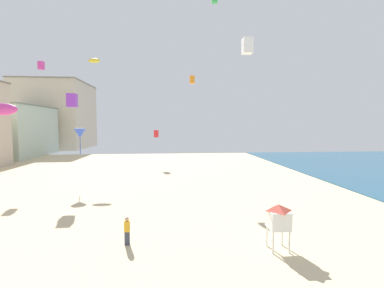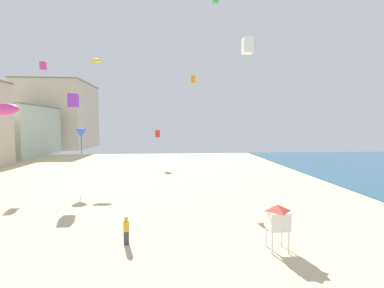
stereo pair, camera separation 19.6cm
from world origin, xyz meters
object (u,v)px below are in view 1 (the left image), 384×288
object	(u,v)px
kite_white_box	(247,46)
lifeguard_stand	(278,217)
kite_yellow_parafoil	(94,61)
kite_magenta_parafoil	(1,109)
kite_blue_delta	(80,133)
kite_magenta_box	(41,65)
kite_orange_box	(192,80)
kite_red_box	(156,134)
kite_purple_box	(72,100)
kite_flyer	(127,229)

from	to	relation	value
kite_white_box	lifeguard_stand	bearing A→B (deg)	-88.50
kite_yellow_parafoil	lifeguard_stand	bearing A→B (deg)	-58.51
kite_magenta_parafoil	kite_white_box	size ratio (longest dim) A/B	2.41
lifeguard_stand	kite_blue_delta	size ratio (longest dim) A/B	0.90
kite_magenta_box	kite_blue_delta	distance (m)	14.50
lifeguard_stand	kite_yellow_parafoil	size ratio (longest dim) A/B	1.48
kite_yellow_parafoil	kite_white_box	distance (m)	28.29
kite_orange_box	kite_red_box	distance (m)	15.66
kite_magenta_parafoil	kite_red_box	size ratio (longest dim) A/B	2.30
kite_yellow_parafoil	kite_blue_delta	xyz separation A→B (m)	(1.33, -11.47, -10.65)
kite_purple_box	kite_magenta_box	distance (m)	12.45
kite_purple_box	kite_magenta_box	world-z (taller)	kite_magenta_box
kite_purple_box	kite_red_box	size ratio (longest dim) A/B	1.23
kite_magenta_parafoil	kite_blue_delta	xyz separation A→B (m)	(4.74, 5.72, -2.30)
kite_purple_box	kite_orange_box	world-z (taller)	kite_orange_box
kite_yellow_parafoil	kite_magenta_parafoil	distance (m)	19.42
kite_magenta_box	kite_red_box	distance (m)	18.90
kite_purple_box	kite_orange_box	bearing A→B (deg)	3.06
kite_magenta_box	kite_blue_delta	xyz separation A→B (m)	(7.61, -8.33, -9.12)
kite_white_box	kite_magenta_box	world-z (taller)	kite_magenta_box
kite_yellow_parafoil	kite_orange_box	distance (m)	18.36
kite_magenta_parafoil	kite_flyer	bearing A→B (deg)	-38.21
kite_orange_box	kite_yellow_parafoil	bearing A→B (deg)	141.31
kite_purple_box	kite_blue_delta	distance (m)	3.67
kite_purple_box	kite_magenta_box	size ratio (longest dim) A/B	1.36
kite_white_box	kite_orange_box	distance (m)	11.57
lifeguard_stand	kite_red_box	bearing A→B (deg)	117.02
lifeguard_stand	kite_white_box	size ratio (longest dim) A/B	2.26
kite_flyer	kite_purple_box	xyz separation A→B (m)	(-8.07, 14.97, 8.67)
kite_orange_box	kite_blue_delta	size ratio (longest dim) A/B	0.30
kite_flyer	kite_purple_box	distance (m)	19.09
kite_flyer	kite_orange_box	bearing A→B (deg)	-101.51
lifeguard_stand	kite_magenta_parafoil	xyz separation A→B (m)	(-20.62, 10.91, 6.44)
kite_magenta_box	lifeguard_stand	bearing A→B (deg)	-46.73
kite_flyer	lifeguard_stand	xyz separation A→B (m)	(8.41, -1.30, 0.92)
kite_magenta_parafoil	kite_orange_box	bearing A→B (deg)	19.32
kite_flyer	kite_purple_box	world-z (taller)	kite_purple_box
kite_yellow_parafoil	kite_purple_box	world-z (taller)	kite_yellow_parafoil
lifeguard_stand	kite_purple_box	distance (m)	24.42
kite_magenta_box	kite_purple_box	bearing A→B (deg)	-51.12
kite_yellow_parafoil	kite_white_box	world-z (taller)	kite_yellow_parafoil
kite_yellow_parafoil	kite_magenta_parafoil	xyz separation A→B (m)	(-3.41, -17.19, -8.35)
kite_blue_delta	kite_white_box	bearing A→B (deg)	-34.40
lifeguard_stand	kite_blue_delta	xyz separation A→B (m)	(-15.88, 16.63, 4.15)
kite_flyer	kite_magenta_parafoil	world-z (taller)	kite_magenta_parafoil
kite_yellow_parafoil	kite_magenta_parafoil	size ratio (longest dim) A/B	0.64
lifeguard_stand	kite_blue_delta	world-z (taller)	kite_blue_delta
kite_white_box	kite_red_box	world-z (taller)	kite_white_box
kite_yellow_parafoil	kite_flyer	bearing A→B (deg)	-71.83
kite_yellow_parafoil	kite_blue_delta	size ratio (longest dim) A/B	0.61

